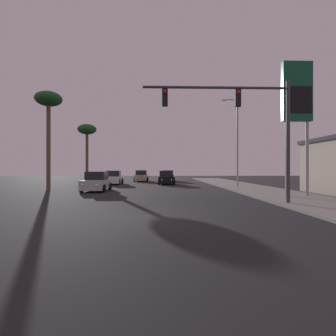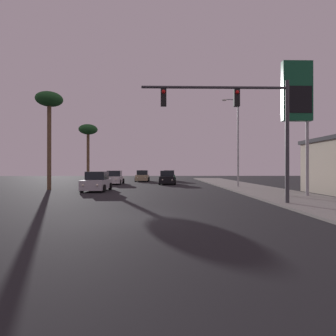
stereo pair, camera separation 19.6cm
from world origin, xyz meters
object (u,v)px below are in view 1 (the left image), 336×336
object	(u,v)px
car_silver	(97,182)
palm_tree_mid	(87,132)
traffic_light_mast	(246,115)
street_lamp	(236,137)
car_black	(166,178)
car_green	(168,176)
palm_tree_near	(49,104)
car_tan	(141,176)
car_white	(114,178)
gas_station_sign	(297,99)

from	to	relation	value
car_silver	palm_tree_mid	xyz separation A→B (m)	(-3.99, 11.39, 5.90)
traffic_light_mast	street_lamp	world-z (taller)	street_lamp
car_black	street_lamp	bearing A→B (deg)	140.49
car_green	car_black	world-z (taller)	same
palm_tree_near	palm_tree_mid	bearing A→B (deg)	85.94
street_lamp	car_black	bearing A→B (deg)	138.95
palm_tree_near	car_black	bearing A→B (deg)	37.38
car_silver	car_tan	world-z (taller)	same
traffic_light_mast	car_silver	bearing A→B (deg)	137.99
car_silver	car_white	world-z (taller)	same
traffic_light_mast	car_black	bearing A→B (deg)	101.45
car_white	palm_tree_mid	bearing A→B (deg)	-22.59
car_green	car_white	distance (m)	10.43
car_white	gas_station_sign	distance (m)	22.37
car_green	traffic_light_mast	xyz separation A→B (m)	(3.39, -26.83, 3.99)
car_black	traffic_light_mast	world-z (taller)	traffic_light_mast
car_silver	traffic_light_mast	world-z (taller)	traffic_light_mast
car_green	traffic_light_mast	distance (m)	27.34
car_green	traffic_light_mast	world-z (taller)	traffic_light_mast
gas_station_sign	palm_tree_near	xyz separation A→B (m)	(-19.40, 6.88, 1.18)
car_black	traffic_light_mast	size ratio (longest dim) A/B	0.55
car_tan	traffic_light_mast	bearing A→B (deg)	105.89
car_silver	car_tan	xyz separation A→B (m)	(2.62, 17.18, 0.00)
traffic_light_mast	gas_station_sign	bearing A→B (deg)	37.60
traffic_light_mast	palm_tree_near	distance (m)	18.34
car_green	car_tan	bearing A→B (deg)	9.35
car_silver	street_lamp	world-z (taller)	street_lamp
traffic_light_mast	palm_tree_near	world-z (taller)	palm_tree_near
car_green	palm_tree_near	world-z (taller)	palm_tree_near
palm_tree_mid	palm_tree_near	world-z (taller)	palm_tree_near
car_green	street_lamp	size ratio (longest dim) A/B	0.48
car_white	gas_station_sign	xyz separation A→B (m)	(15.02, -15.52, 5.86)
car_silver	palm_tree_mid	world-z (taller)	palm_tree_mid
car_green	car_tan	distance (m)	4.09
traffic_light_mast	palm_tree_mid	size ratio (longest dim) A/B	1.02
traffic_light_mast	palm_tree_near	size ratio (longest dim) A/B	0.87
car_green	gas_station_sign	size ratio (longest dim) A/B	0.48
car_silver	gas_station_sign	xyz separation A→B (m)	(14.70, -5.49, 5.86)
car_silver	gas_station_sign	distance (m)	16.75
car_tan	gas_station_sign	bearing A→B (deg)	118.10
car_silver	gas_station_sign	size ratio (longest dim) A/B	0.48
car_green	gas_station_sign	xyz separation A→B (m)	(8.03, -23.26, 5.86)
car_black	gas_station_sign	xyz separation A→B (m)	(8.45, -15.25, 5.86)
gas_station_sign	palm_tree_mid	distance (m)	25.19
street_lamp	palm_tree_mid	bearing A→B (deg)	155.85
car_white	palm_tree_mid	size ratio (longest dim) A/B	0.56
car_white	traffic_light_mast	xyz separation A→B (m)	(10.38, -19.09, 3.99)
gas_station_sign	palm_tree_near	distance (m)	20.62
car_tan	gas_station_sign	size ratio (longest dim) A/B	0.48
car_black	palm_tree_near	distance (m)	15.48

